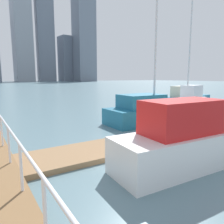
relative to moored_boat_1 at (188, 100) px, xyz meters
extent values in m
plane|color=slate|center=(-11.93, 4.02, -0.84)|extent=(300.00, 300.00, 0.00)
cube|color=#93704C|center=(-9.08, -5.52, -0.75)|extent=(12.70, 2.00, 0.18)
cylinder|color=white|center=(-15.08, -9.57, 0.08)|extent=(0.06, 0.06, 1.05)
cylinder|color=white|center=(-15.08, -7.74, 0.08)|extent=(0.06, 0.06, 1.05)
cylinder|color=white|center=(-15.08, -5.91, 0.08)|extent=(0.06, 0.06, 1.05)
cylinder|color=white|center=(-15.08, -4.08, 0.08)|extent=(0.06, 0.06, 1.05)
cylinder|color=white|center=(-15.08, -5.91, 0.61)|extent=(0.06, 29.28, 0.06)
cube|color=white|center=(-0.20, -0.05, -0.33)|extent=(4.81, 2.54, 1.03)
cube|color=white|center=(0.59, 0.14, 0.73)|extent=(2.08, 1.63, 1.09)
cylinder|color=silver|center=(-0.20, -0.05, 4.55)|extent=(0.12, 0.12, 8.73)
cube|color=white|center=(-9.67, -8.13, -0.29)|extent=(6.20, 1.94, 1.10)
cube|color=red|center=(-10.49, -8.09, 0.78)|extent=(2.59, 1.42, 1.03)
cube|color=#1E6B8C|center=(3.83, 3.01, -0.43)|extent=(7.01, 3.50, 0.82)
cube|color=beige|center=(2.72, 2.76, 0.52)|extent=(2.86, 2.19, 1.09)
cube|color=#1E6B8C|center=(-6.28, -2.37, -0.35)|extent=(6.32, 2.28, 0.98)
cube|color=#1E6B8C|center=(-7.30, -2.35, 0.54)|extent=(2.61, 1.79, 0.81)
cylinder|color=silver|center=(-6.28, -2.37, 3.82)|extent=(0.12, 0.12, 7.37)
cube|color=#8C939E|center=(13.45, 143.25, 37.89)|extent=(11.36, 13.76, 77.48)
cube|color=slate|center=(28.71, 144.35, 35.06)|extent=(11.90, 10.06, 71.81)
cube|color=slate|center=(41.03, 140.14, 14.91)|extent=(7.51, 11.11, 31.50)
cube|color=slate|center=(51.58, 130.33, 27.35)|extent=(12.74, 13.96, 56.39)
camera|label=1|loc=(-15.77, -12.41, 1.96)|focal=34.77mm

